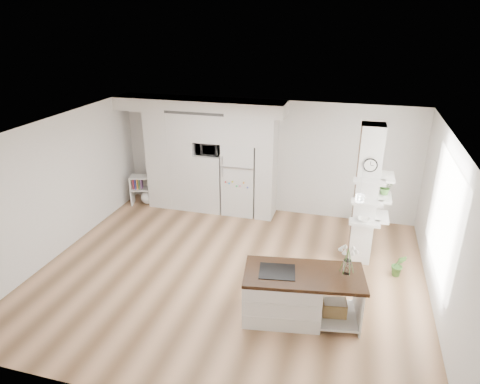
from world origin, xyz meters
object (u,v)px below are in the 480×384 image
Objects in this scene: floor_plant_a at (399,265)px; kitchen_island at (290,294)px; refrigerator at (241,178)px; bookshelf at (145,192)px.

kitchen_island is at bearing -136.11° from floor_plant_a.
refrigerator is 2.34× the size of bookshelf.
bookshelf is at bearing 163.85° from floor_plant_a.
bookshelf is 1.65× the size of floor_plant_a.
refrigerator is 4.06m from floor_plant_a.
kitchen_island is 4.26× the size of floor_plant_a.
refrigerator is at bearing -11.40° from bookshelf.
bookshelf is 6.22m from floor_plant_a.
kitchen_island is at bearing -63.48° from refrigerator.
bookshelf is (-2.45, -0.18, -0.55)m from refrigerator.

